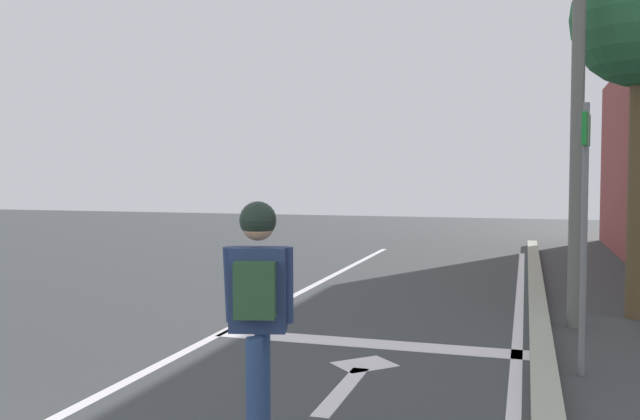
% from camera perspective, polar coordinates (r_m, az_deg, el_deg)
% --- Properties ---
extents(lane_line_center, '(0.12, 20.00, 0.01)m').
position_cam_1_polar(lane_line_center, '(8.05, -9.22, -10.67)').
color(lane_line_center, silver).
rests_on(lane_line_center, ground).
extents(lane_line_curbside, '(0.12, 20.00, 0.01)m').
position_cam_1_polar(lane_line_curbside, '(7.26, 16.32, -12.25)').
color(lane_line_curbside, silver).
rests_on(lane_line_curbside, ground).
extents(stop_bar, '(3.56, 0.40, 0.01)m').
position_cam_1_polar(stop_bar, '(7.73, 3.95, -11.20)').
color(stop_bar, silver).
rests_on(stop_bar, ground).
extents(lane_arrow_stem, '(0.16, 1.40, 0.01)m').
position_cam_1_polar(lane_arrow_stem, '(6.12, 1.93, -15.01)').
color(lane_arrow_stem, silver).
rests_on(lane_arrow_stem, ground).
extents(lane_arrow_head, '(0.71, 0.71, 0.01)m').
position_cam_1_polar(lane_arrow_head, '(6.91, 3.81, -12.91)').
color(lane_arrow_head, silver).
rests_on(lane_arrow_head, ground).
extents(curb_strip, '(0.24, 24.00, 0.14)m').
position_cam_1_polar(curb_strip, '(7.24, 18.35, -11.76)').
color(curb_strip, '#A0A48E').
rests_on(curb_strip, ground).
extents(skater, '(0.44, 0.61, 1.64)m').
position_cam_1_polar(skater, '(4.43, -5.29, -7.11)').
color(skater, navy).
rests_on(skater, skateboard).
extents(street_sign_post, '(0.11, 0.44, 2.57)m').
position_cam_1_polar(street_sign_post, '(6.75, 21.54, 0.78)').
color(street_sign_post, slate).
rests_on(street_sign_post, ground).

